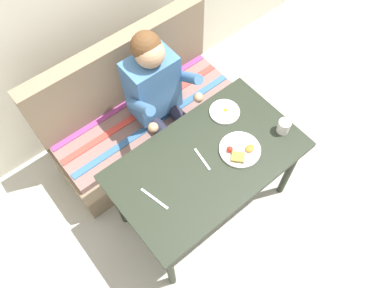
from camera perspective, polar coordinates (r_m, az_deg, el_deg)
ground_plane at (r=2.99m, az=1.85°, el=-8.98°), size 8.00×8.00×0.00m
table at (r=2.41m, az=2.28°, el=-3.24°), size 1.20×0.70×0.73m
couch at (r=3.01m, az=-7.51°, el=3.95°), size 1.44×0.56×1.00m
person at (r=2.61m, az=-4.99°, el=7.51°), size 0.45×0.61×1.21m
plate_breakfast at (r=2.37m, az=7.15°, el=-0.92°), size 0.26×0.26×0.05m
plate_eggs at (r=2.52m, az=4.90°, el=4.85°), size 0.20×0.20×0.04m
coffee_mug at (r=2.47m, az=13.62°, el=2.64°), size 0.12×0.08×0.09m
fork at (r=2.33m, az=1.54°, el=-2.27°), size 0.04×0.17×0.00m
knife at (r=2.23m, az=-5.71°, el=-8.07°), size 0.06×0.20×0.00m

